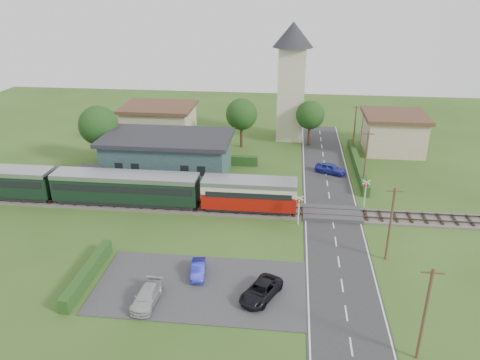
# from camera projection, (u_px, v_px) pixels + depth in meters

# --- Properties ---
(ground) EXTENTS (120.00, 120.00, 0.00)m
(ground) POSITION_uv_depth(u_px,v_px,m) (236.00, 219.00, 48.86)
(ground) COLOR #2D4C19
(railway_track) EXTENTS (76.00, 3.20, 0.49)m
(railway_track) POSITION_uv_depth(u_px,v_px,m) (239.00, 210.00, 50.65)
(railway_track) COLOR #4C443D
(railway_track) RESTS_ON ground
(road) EXTENTS (6.00, 70.00, 0.05)m
(road) POSITION_uv_depth(u_px,v_px,m) (333.00, 224.00, 47.82)
(road) COLOR #28282B
(road) RESTS_ON ground
(car_park) EXTENTS (17.00, 9.00, 0.08)m
(car_park) POSITION_uv_depth(u_px,v_px,m) (200.00, 287.00, 38.04)
(car_park) COLOR #333335
(car_park) RESTS_ON ground
(crossing_deck) EXTENTS (6.20, 3.40, 0.45)m
(crossing_deck) POSITION_uv_depth(u_px,v_px,m) (332.00, 214.00, 49.57)
(crossing_deck) COLOR #333335
(crossing_deck) RESTS_ON ground
(platform) EXTENTS (30.00, 3.00, 0.45)m
(platform) POSITION_uv_depth(u_px,v_px,m) (157.00, 192.00, 54.56)
(platform) COLOR gray
(platform) RESTS_ON ground
(equipment_hut) EXTENTS (2.30, 2.30, 2.55)m
(equipment_hut) POSITION_uv_depth(u_px,v_px,m) (89.00, 177.00, 54.79)
(equipment_hut) COLOR beige
(equipment_hut) RESTS_ON platform
(station_building) EXTENTS (16.00, 9.00, 5.30)m
(station_building) POSITION_uv_depth(u_px,v_px,m) (168.00, 155.00, 58.88)
(station_building) COLOR #244040
(station_building) RESTS_ON ground
(train) EXTENTS (43.20, 2.90, 3.40)m
(train) POSITION_uv_depth(u_px,v_px,m) (98.00, 186.00, 51.45)
(train) COLOR #232328
(train) RESTS_ON ground
(church_tower) EXTENTS (6.00, 6.00, 17.60)m
(church_tower) POSITION_uv_depth(u_px,v_px,m) (292.00, 73.00, 69.90)
(church_tower) COLOR beige
(church_tower) RESTS_ON ground
(house_west) EXTENTS (10.80, 8.80, 5.50)m
(house_west) POSITION_uv_depth(u_px,v_px,m) (159.00, 122.00, 72.15)
(house_west) COLOR tan
(house_west) RESTS_ON ground
(house_east) EXTENTS (8.80, 8.80, 5.50)m
(house_east) POSITION_uv_depth(u_px,v_px,m) (393.00, 132.00, 67.61)
(house_east) COLOR tan
(house_east) RESTS_ON ground
(hedge_carpark) EXTENTS (0.80, 9.00, 1.20)m
(hedge_carpark) POSITION_uv_depth(u_px,v_px,m) (88.00, 273.00, 38.81)
(hedge_carpark) COLOR #193814
(hedge_carpark) RESTS_ON ground
(hedge_roadside) EXTENTS (0.80, 18.00, 1.20)m
(hedge_roadside) POSITION_uv_depth(u_px,v_px,m) (357.00, 164.00, 61.77)
(hedge_roadside) COLOR #193814
(hedge_roadside) RESTS_ON ground
(hedge_station) EXTENTS (22.00, 0.80, 1.30)m
(hedge_station) POSITION_uv_depth(u_px,v_px,m) (177.00, 158.00, 63.80)
(hedge_station) COLOR #193814
(hedge_station) RESTS_ON ground
(tree_a) EXTENTS (5.20, 5.20, 8.00)m
(tree_a) POSITION_uv_depth(u_px,v_px,m) (99.00, 126.00, 61.61)
(tree_a) COLOR #332316
(tree_a) RESTS_ON ground
(tree_b) EXTENTS (4.60, 4.60, 7.34)m
(tree_b) POSITION_uv_depth(u_px,v_px,m) (242.00, 114.00, 68.10)
(tree_b) COLOR #332316
(tree_b) RESTS_ON ground
(tree_c) EXTENTS (4.20, 4.20, 6.78)m
(tree_c) POSITION_uv_depth(u_px,v_px,m) (310.00, 115.00, 69.04)
(tree_c) COLOR #332316
(tree_c) RESTS_ON ground
(utility_pole_a) EXTENTS (1.40, 0.22, 7.00)m
(utility_pole_a) POSITION_uv_depth(u_px,v_px,m) (425.00, 314.00, 29.52)
(utility_pole_a) COLOR #473321
(utility_pole_a) RESTS_ON ground
(utility_pole_b) EXTENTS (1.40, 0.22, 7.00)m
(utility_pole_b) POSITION_uv_depth(u_px,v_px,m) (390.00, 223.00, 40.48)
(utility_pole_b) COLOR #473321
(utility_pole_b) RESTS_ON ground
(utility_pole_c) EXTENTS (1.40, 0.22, 7.00)m
(utility_pole_c) POSITION_uv_depth(u_px,v_px,m) (366.00, 159.00, 55.10)
(utility_pole_c) COLOR #473321
(utility_pole_c) RESTS_ON ground
(utility_pole_d) EXTENTS (1.40, 0.22, 7.00)m
(utility_pole_d) POSITION_uv_depth(u_px,v_px,m) (354.00, 129.00, 66.06)
(utility_pole_d) COLOR #473321
(utility_pole_d) RESTS_ON ground
(crossing_signal_near) EXTENTS (0.84, 0.28, 3.28)m
(crossing_signal_near) POSITION_uv_depth(u_px,v_px,m) (299.00, 206.00, 46.99)
(crossing_signal_near) COLOR silver
(crossing_signal_near) RESTS_ON ground
(crossing_signal_far) EXTENTS (0.84, 0.28, 3.28)m
(crossing_signal_far) POSITION_uv_depth(u_px,v_px,m) (366.00, 190.00, 50.62)
(crossing_signal_far) COLOR silver
(crossing_signal_far) RESTS_ON ground
(streetlamp_west) EXTENTS (0.30, 0.30, 5.15)m
(streetlamp_west) POSITION_uv_depth(u_px,v_px,m) (103.00, 129.00, 68.21)
(streetlamp_west) COLOR #3F3F47
(streetlamp_west) RESTS_ON ground
(streetlamp_east) EXTENTS (0.30, 0.30, 5.15)m
(streetlamp_east) POSITION_uv_depth(u_px,v_px,m) (363.00, 124.00, 70.67)
(streetlamp_east) COLOR #3F3F47
(streetlamp_east) RESTS_ON ground
(car_on_road) EXTENTS (4.29, 3.12, 1.36)m
(car_on_road) POSITION_uv_depth(u_px,v_px,m) (331.00, 168.00, 60.12)
(car_on_road) COLOR #252D99
(car_on_road) RESTS_ON road
(car_park_blue) EXTENTS (1.56, 3.34, 1.06)m
(car_park_blue) POSITION_uv_depth(u_px,v_px,m) (198.00, 270.00, 39.32)
(car_park_blue) COLOR #1F25A7
(car_park_blue) RESTS_ON car_park
(car_park_silver) EXTENTS (1.88, 4.17, 1.18)m
(car_park_silver) POSITION_uv_depth(u_px,v_px,m) (147.00, 296.00, 35.89)
(car_park_silver) COLOR #B7B7B7
(car_park_silver) RESTS_ON car_park
(car_park_dark) EXTENTS (3.66, 4.79, 1.21)m
(car_park_dark) POSITION_uv_depth(u_px,v_px,m) (261.00, 291.00, 36.51)
(car_park_dark) COLOR black
(car_park_dark) RESTS_ON car_park
(pedestrian_near) EXTENTS (0.72, 0.51, 1.87)m
(pedestrian_near) POSITION_uv_depth(u_px,v_px,m) (208.00, 187.00, 53.12)
(pedestrian_near) COLOR gray
(pedestrian_near) RESTS_ON platform
(pedestrian_far) EXTENTS (0.89, 1.06, 1.95)m
(pedestrian_far) POSITION_uv_depth(u_px,v_px,m) (104.00, 182.00, 54.27)
(pedestrian_far) COLOR gray
(pedestrian_far) RESTS_ON platform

